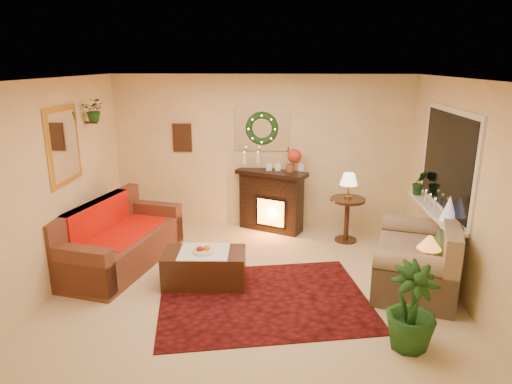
{
  "coord_description": "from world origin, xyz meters",
  "views": [
    {
      "loc": [
        0.3,
        -5.36,
        2.79
      ],
      "look_at": [
        0.0,
        0.35,
        1.15
      ],
      "focal_mm": 32.0,
      "sensor_mm": 36.0,
      "label": 1
    }
  ],
  "objects_px": {
    "side_table_round": "(347,222)",
    "end_table_square": "(425,283)",
    "coffee_table": "(205,268)",
    "fireplace": "(271,199)",
    "sofa": "(121,236)",
    "loveseat": "(415,253)"
  },
  "relations": [
    {
      "from": "side_table_round",
      "to": "end_table_square",
      "type": "relative_size",
      "value": 1.37
    },
    {
      "from": "side_table_round",
      "to": "coffee_table",
      "type": "height_order",
      "value": "side_table_round"
    },
    {
      "from": "fireplace",
      "to": "side_table_round",
      "type": "distance_m",
      "value": 1.32
    },
    {
      "from": "sofa",
      "to": "loveseat",
      "type": "bearing_deg",
      "value": 7.78
    },
    {
      "from": "loveseat",
      "to": "side_table_round",
      "type": "bearing_deg",
      "value": 131.49
    },
    {
      "from": "end_table_square",
      "to": "fireplace",
      "type": "bearing_deg",
      "value": 127.8
    },
    {
      "from": "sofa",
      "to": "coffee_table",
      "type": "height_order",
      "value": "sofa"
    },
    {
      "from": "sofa",
      "to": "fireplace",
      "type": "height_order",
      "value": "fireplace"
    },
    {
      "from": "sofa",
      "to": "end_table_square",
      "type": "height_order",
      "value": "sofa"
    },
    {
      "from": "sofa",
      "to": "fireplace",
      "type": "relative_size",
      "value": 1.98
    },
    {
      "from": "sofa",
      "to": "fireplace",
      "type": "xyz_separation_m",
      "value": [
        2.09,
        1.52,
        0.12
      ]
    },
    {
      "from": "sofa",
      "to": "side_table_round",
      "type": "height_order",
      "value": "sofa"
    },
    {
      "from": "sofa",
      "to": "side_table_round",
      "type": "relative_size",
      "value": 2.92
    },
    {
      "from": "side_table_round",
      "to": "loveseat",
      "type": "bearing_deg",
      "value": -64.95
    },
    {
      "from": "end_table_square",
      "to": "loveseat",
      "type": "bearing_deg",
      "value": 88.06
    },
    {
      "from": "loveseat",
      "to": "side_table_round",
      "type": "height_order",
      "value": "loveseat"
    },
    {
      "from": "fireplace",
      "to": "end_table_square",
      "type": "relative_size",
      "value": 2.03
    },
    {
      "from": "side_table_round",
      "to": "coffee_table",
      "type": "relative_size",
      "value": 0.68
    },
    {
      "from": "end_table_square",
      "to": "coffee_table",
      "type": "xyz_separation_m",
      "value": [
        -2.69,
        0.37,
        -0.06
      ]
    },
    {
      "from": "coffee_table",
      "to": "sofa",
      "type": "bearing_deg",
      "value": 155.06
    },
    {
      "from": "side_table_round",
      "to": "coffee_table",
      "type": "xyz_separation_m",
      "value": [
        -2.03,
        -1.59,
        -0.12
      ]
    },
    {
      "from": "loveseat",
      "to": "fireplace",
      "type": "bearing_deg",
      "value": 151.31
    }
  ]
}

